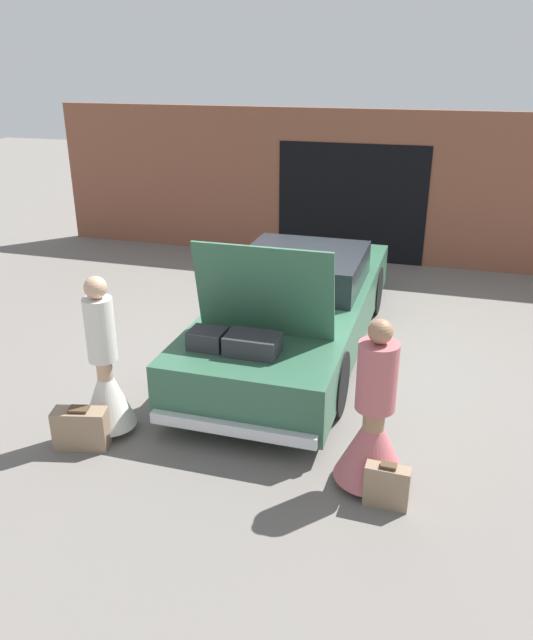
{
  "coord_description": "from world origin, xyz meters",
  "views": [
    {
      "loc": [
        1.8,
        -7.45,
        3.59
      ],
      "look_at": [
        0.0,
        -1.4,
        0.95
      ],
      "focal_mm": 35.0,
      "sensor_mm": 36.0,
      "label": 1
    }
  ],
  "objects_px": {
    "person_right": "(373,429)",
    "suitcase_beside_left_person": "(81,428)",
    "person_left": "(106,378)",
    "car": "(297,307)",
    "suitcase_beside_right_person": "(387,486)"
  },
  "relations": [
    {
      "from": "car",
      "to": "suitcase_beside_right_person",
      "type": "bearing_deg",
      "value": -62.37
    },
    {
      "from": "person_right",
      "to": "suitcase_beside_left_person",
      "type": "height_order",
      "value": "person_right"
    },
    {
      "from": "person_left",
      "to": "suitcase_beside_left_person",
      "type": "height_order",
      "value": "person_left"
    },
    {
      "from": "person_right",
      "to": "person_left",
      "type": "bearing_deg",
      "value": 83.95
    },
    {
      "from": "person_right",
      "to": "suitcase_beside_left_person",
      "type": "distance_m",
      "value": 2.87
    },
    {
      "from": "car",
      "to": "person_left",
      "type": "distance_m",
      "value": 2.9
    },
    {
      "from": "car",
      "to": "suitcase_beside_right_person",
      "type": "height_order",
      "value": "car"
    },
    {
      "from": "car",
      "to": "suitcase_beside_right_person",
      "type": "xyz_separation_m",
      "value": [
        1.54,
        -2.95,
        -0.38
      ]
    },
    {
      "from": "suitcase_beside_left_person",
      "to": "person_right",
      "type": "bearing_deg",
      "value": 4.92
    },
    {
      "from": "suitcase_beside_left_person",
      "to": "suitcase_beside_right_person",
      "type": "xyz_separation_m",
      "value": [
        3.02,
        -0.03,
        -0.01
      ]
    },
    {
      "from": "person_left",
      "to": "suitcase_beside_right_person",
      "type": "distance_m",
      "value": 2.96
    },
    {
      "from": "person_right",
      "to": "suitcase_beside_left_person",
      "type": "relative_size",
      "value": 2.86
    },
    {
      "from": "car",
      "to": "suitcase_beside_left_person",
      "type": "distance_m",
      "value": 3.29
    },
    {
      "from": "person_right",
      "to": "car",
      "type": "bearing_deg",
      "value": 23.2
    },
    {
      "from": "suitcase_beside_left_person",
      "to": "suitcase_beside_right_person",
      "type": "height_order",
      "value": "suitcase_beside_left_person"
    }
  ]
}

